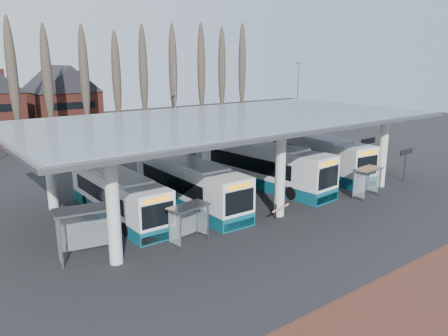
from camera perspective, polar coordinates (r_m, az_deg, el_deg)
ground at (r=29.13m, az=10.63°, el=-7.47°), size 140.00×140.00×0.00m
station_canopy at (r=33.36m, az=0.84°, el=5.61°), size 32.00×16.00×6.34m
poplar_row at (r=54.92m, az=-15.80°, el=11.63°), size 45.10×1.10×14.50m
lamp_post_b at (r=51.53m, az=-6.34°, el=8.11°), size 0.80×0.16×10.17m
lamp_post_c at (r=55.66m, az=9.56°, el=8.43°), size 0.80×0.16×10.17m
bus_0 at (r=30.80m, az=-13.73°, el=-3.53°), size 2.47×11.33×3.15m
bus_1 at (r=32.36m, az=-4.68°, el=-2.11°), size 2.86×12.21×3.38m
bus_2 at (r=37.41m, az=5.09°, el=0.30°), size 3.90×13.36×3.66m
bus_3 at (r=42.34m, az=11.35°, el=1.68°), size 4.00×13.29×3.64m
shelter_0 at (r=24.72m, az=-17.81°, el=-6.69°), size 3.34×2.10×2.88m
shelter_1 at (r=25.74m, az=-4.80°, el=-6.18°), size 2.66×1.62×2.32m
shelter_2 at (r=35.72m, az=18.06°, el=-1.01°), size 2.66×1.51×2.37m
info_sign_0 at (r=41.62m, az=22.69°, el=1.67°), size 1.95×0.18×2.91m
info_sign_1 at (r=43.58m, az=18.28°, el=3.02°), size 2.23×0.26×3.32m
barrier at (r=29.68m, az=7.27°, el=-5.31°), size 1.99×0.81×1.02m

